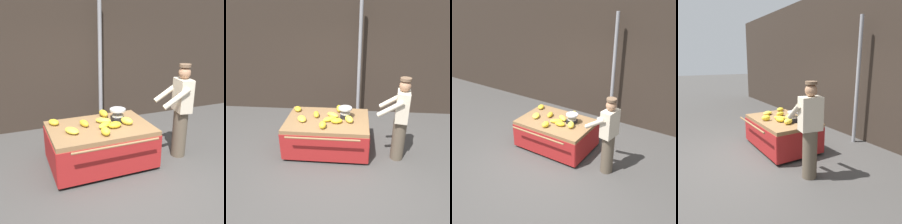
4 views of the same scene
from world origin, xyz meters
The scene contains 15 objects.
ground_plane centered at (0.00, 0.00, 0.00)m, with size 60.00×60.00×0.00m, color #423F3D.
back_wall centered at (0.00, 2.96, 2.01)m, with size 16.00×0.24×4.02m, color #332821.
street_pole centered at (0.37, 2.57, 1.53)m, with size 0.09×0.09×3.06m, color gray.
banana_cart centered at (-0.27, 0.81, 0.53)m, with size 1.75×1.37×0.71m.
weighing_scale centered at (0.10, 0.92, 0.83)m, with size 0.28×0.28×0.23m.
banana_bunch_0 centered at (-0.17, 0.93, 0.76)m, with size 0.13×0.27×0.10m, color yellow.
banana_bunch_1 centered at (-0.52, 0.91, 0.77)m, with size 0.11×0.24×0.11m, color gold.
banana_bunch_2 centered at (-0.78, 0.70, 0.76)m, with size 0.16×0.28×0.09m, color yellow.
banana_bunch_3 centered at (-0.05, 1.23, 0.78)m, with size 0.12×0.27×0.13m, color gold.
banana_bunch_4 centered at (-0.06, 0.66, 0.76)m, with size 0.16×0.23×0.11m, color gold.
banana_bunch_5 centered at (-0.22, 0.73, 0.76)m, with size 0.12×0.28×0.09m, color yellow.
banana_bunch_6 centered at (-0.31, 0.43, 0.78)m, with size 0.13×0.21×0.13m, color yellow.
banana_bunch_7 centered at (-0.99, 1.17, 0.76)m, with size 0.15×0.22×0.10m, color gold.
banana_bunch_8 centered at (0.19, 0.72, 0.77)m, with size 0.15×0.24×0.12m, color yellow.
vendor_person centered at (1.18, 0.57, 0.87)m, with size 0.63×0.58×1.71m.
Camera 1 is at (-1.66, -3.20, 2.44)m, focal length 43.28 mm.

